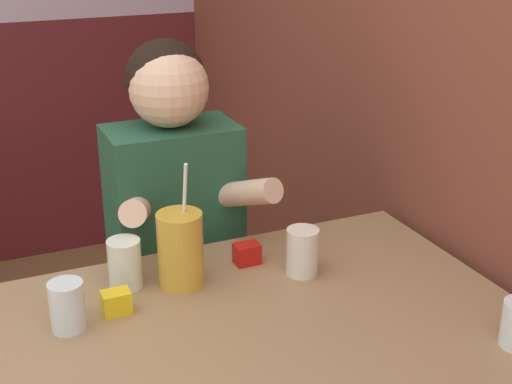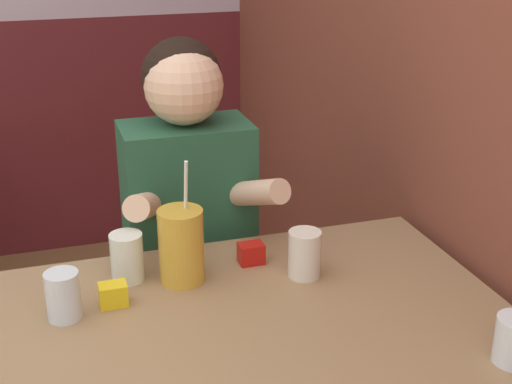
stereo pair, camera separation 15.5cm
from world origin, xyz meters
The scene contains 8 objects.
main_table centered at (0.76, 0.34, 0.69)m, with size 1.09×0.77×0.76m.
person_seated centered at (0.73, 0.88, 0.66)m, with size 0.42×0.41×1.25m.
cocktail_pitcher centered at (0.65, 0.56, 0.84)m, with size 0.10×0.10×0.29m.
glass_center centered at (0.53, 0.60, 0.81)m, with size 0.08×0.08×0.11m.
glass_far_side centered at (0.92, 0.49, 0.81)m, with size 0.08×0.08×0.11m.
glass_by_brick centered at (0.38, 0.47, 0.81)m, with size 0.07×0.07×0.10m.
condiment_ketchup centered at (0.82, 0.59, 0.78)m, with size 0.06×0.04×0.05m.
condiment_mustard centered at (0.48, 0.49, 0.78)m, with size 0.06×0.04×0.05m.
Camera 1 is at (0.23, -0.82, 1.56)m, focal length 50.00 mm.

